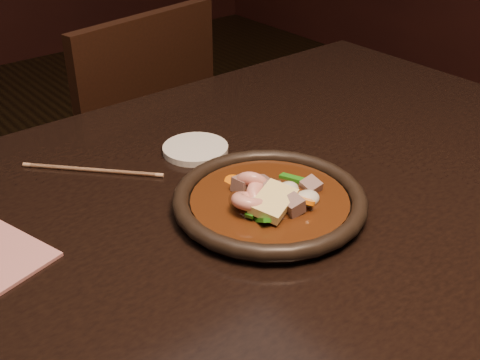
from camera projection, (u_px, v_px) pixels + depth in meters
table at (177, 295)px, 0.79m from camera, size 1.60×0.90×0.75m
chair at (125, 162)px, 1.53m from camera, size 0.47×0.47×0.86m
plate at (270, 201)px, 0.82m from camera, size 0.27×0.27×0.03m
stirfry at (269, 199)px, 0.81m from camera, size 0.15×0.15×0.06m
saucer_right at (195, 149)px, 0.97m from camera, size 0.11×0.11×0.01m
chopsticks at (92, 170)px, 0.91m from camera, size 0.15×0.17×0.01m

